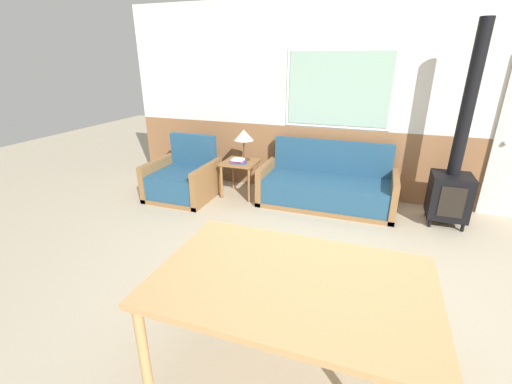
# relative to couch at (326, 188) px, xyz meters

# --- Properties ---
(ground_plane) EXTENTS (16.00, 16.00, 0.00)m
(ground_plane) POSITION_rel_couch_xyz_m (0.37, -2.15, -0.25)
(ground_plane) COLOR #B2A58C
(wall_back) EXTENTS (7.20, 0.09, 2.70)m
(wall_back) POSITION_rel_couch_xyz_m (0.36, 0.48, 1.11)
(wall_back) COLOR #8E603D
(wall_back) RESTS_ON ground_plane
(couch) EXTENTS (1.82, 0.77, 0.85)m
(couch) POSITION_rel_couch_xyz_m (0.00, 0.00, 0.00)
(couch) COLOR olive
(couch) RESTS_ON ground_plane
(armchair) EXTENTS (0.89, 0.86, 0.87)m
(armchair) POSITION_rel_couch_xyz_m (-2.04, -0.40, -0.00)
(armchair) COLOR olive
(armchair) RESTS_ON ground_plane
(side_table) EXTENTS (0.49, 0.49, 0.53)m
(side_table) POSITION_rel_couch_xyz_m (-1.26, -0.06, 0.18)
(side_table) COLOR olive
(side_table) RESTS_ON ground_plane
(table_lamp) EXTENTS (0.29, 0.29, 0.45)m
(table_lamp) POSITION_rel_couch_xyz_m (-1.24, 0.03, 0.63)
(table_lamp) COLOR #4C3823
(table_lamp) RESTS_ON side_table
(book_stack) EXTENTS (0.24, 0.17, 0.07)m
(book_stack) POSITION_rel_couch_xyz_m (-1.26, -0.15, 0.31)
(book_stack) COLOR #234799
(book_stack) RESTS_ON side_table
(dining_table) EXTENTS (1.62, 1.06, 0.73)m
(dining_table) POSITION_rel_couch_xyz_m (0.21, -2.85, 0.41)
(dining_table) COLOR tan
(dining_table) RESTS_ON ground_plane
(wood_stove) EXTENTS (0.45, 0.45, 2.33)m
(wood_stove) POSITION_rel_couch_xyz_m (1.49, -0.07, 0.39)
(wood_stove) COLOR black
(wood_stove) RESTS_ON ground_plane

